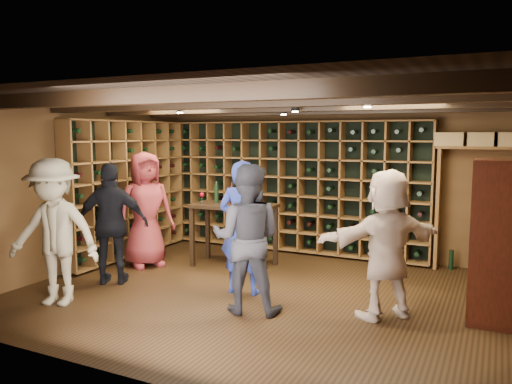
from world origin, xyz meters
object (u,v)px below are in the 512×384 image
at_px(man_grey_suit, 247,239).
at_px(guest_woman_black, 112,224).
at_px(man_blue_shirt, 243,227).
at_px(guest_red_floral, 146,209).
at_px(display_cabinet, 498,246).
at_px(guest_beige, 387,244).
at_px(tasting_table, 234,212).
at_px(guest_khaki, 54,232).

height_order(man_grey_suit, guest_woman_black, man_grey_suit).
bearing_deg(man_blue_shirt, guest_red_floral, -22.67).
distance_m(display_cabinet, guest_woman_black, 4.78).
bearing_deg(display_cabinet, man_grey_suit, -162.02).
height_order(man_blue_shirt, man_grey_suit, man_blue_shirt).
xyz_separation_m(man_blue_shirt, guest_woman_black, (-1.79, -0.41, -0.03)).
bearing_deg(man_blue_shirt, display_cabinet, 177.26).
height_order(guest_beige, tasting_table, guest_beige).
relative_size(guest_red_floral, guest_woman_black, 1.07).
bearing_deg(guest_woman_black, guest_khaki, 60.54).
height_order(guest_red_floral, tasting_table, guest_red_floral).
height_order(man_grey_suit, guest_beige, man_grey_suit).
relative_size(man_grey_suit, tasting_table, 1.28).
bearing_deg(guest_beige, guest_red_floral, -54.33).
xyz_separation_m(guest_red_floral, guest_woman_black, (0.17, -0.93, -0.06)).
height_order(man_grey_suit, tasting_table, man_grey_suit).
distance_m(display_cabinet, guest_beige, 1.15).
bearing_deg(guest_beige, guest_khaki, -26.06).
distance_m(display_cabinet, man_grey_suit, 2.71).
relative_size(display_cabinet, man_blue_shirt, 1.02).
bearing_deg(display_cabinet, guest_khaki, -161.15).
bearing_deg(tasting_table, guest_red_floral, -158.49).
bearing_deg(tasting_table, guest_khaki, -118.55).
height_order(man_blue_shirt, guest_khaki, guest_khaki).
xyz_separation_m(man_blue_shirt, guest_red_floral, (-1.96, 0.52, 0.03)).
height_order(guest_khaki, tasting_table, guest_khaki).
relative_size(display_cabinet, tasting_table, 1.31).
bearing_deg(tasting_table, guest_beige, -29.68).
xyz_separation_m(display_cabinet, guest_khaki, (-4.76, -1.63, 0.03)).
bearing_deg(guest_woman_black, tasting_table, -151.40).
xyz_separation_m(guest_woman_black, guest_beige, (3.62, 0.36, 0.01)).
bearing_deg(man_grey_suit, tasting_table, -72.70).
bearing_deg(guest_woman_black, guest_red_floral, -106.85).
bearing_deg(guest_khaki, man_grey_suit, 3.57).
bearing_deg(guest_red_floral, guest_beige, -66.92).
relative_size(man_blue_shirt, guest_woman_black, 1.03).
height_order(man_blue_shirt, tasting_table, man_blue_shirt).
bearing_deg(man_grey_suit, guest_beige, -176.18).
distance_m(display_cabinet, guest_red_floral, 4.91).
height_order(display_cabinet, tasting_table, display_cabinet).
xyz_separation_m(man_blue_shirt, man_grey_suit, (0.36, -0.57, -0.00)).
xyz_separation_m(man_blue_shirt, tasting_table, (-0.75, 1.13, -0.01)).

